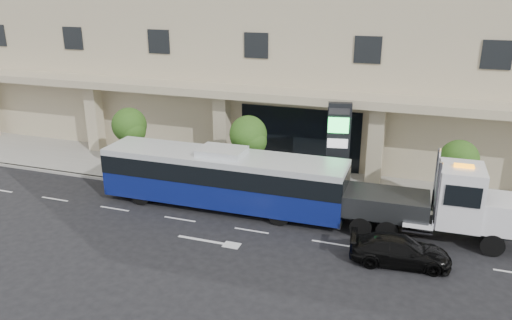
{
  "coord_description": "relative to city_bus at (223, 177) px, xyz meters",
  "views": [
    {
      "loc": [
        7.48,
        -22.6,
        11.62
      ],
      "look_at": [
        -0.97,
        2.0,
        2.48
      ],
      "focal_mm": 35.0,
      "sensor_mm": 36.0,
      "label": 1
    }
  ],
  "objects": [
    {
      "name": "tow_truck",
      "position": [
        11.17,
        0.0,
        0.01
      ],
      "size": [
        9.32,
        2.51,
        4.24
      ],
      "rotation": [
        0.0,
        0.0,
        0.02
      ],
      "color": "#2D3033",
      "rests_on": "ground"
    },
    {
      "name": "tree_mid",
      "position": [
        0.48,
        2.88,
        1.53
      ],
      "size": [
        2.28,
        2.2,
        4.38
      ],
      "color": "#422B19",
      "rests_on": "sidewalk"
    },
    {
      "name": "sidewalk",
      "position": [
        2.45,
        4.29,
        -1.66
      ],
      "size": [
        120.0,
        6.0,
        0.15
      ],
      "primitive_type": "cube",
      "color": "gray",
      "rests_on": "ground"
    },
    {
      "name": "black_sedan",
      "position": [
        9.65,
        -3.01,
        -1.1
      ],
      "size": [
        4.52,
        2.22,
        1.26
      ],
      "primitive_type": "imported",
      "rotation": [
        0.0,
        0.0,
        1.68
      ],
      "color": "black",
      "rests_on": "ground"
    },
    {
      "name": "convention_center",
      "position": [
        2.45,
        14.71,
        8.24
      ],
      "size": [
        60.0,
        17.6,
        20.0
      ],
      "color": "#B8AA8A",
      "rests_on": "ground"
    },
    {
      "name": "curb",
      "position": [
        2.45,
        1.29,
        -1.66
      ],
      "size": [
        120.0,
        0.3,
        0.15
      ],
      "primitive_type": "cube",
      "color": "gray",
      "rests_on": "ground"
    },
    {
      "name": "city_bus",
      "position": [
        0.0,
        0.0,
        0.0
      ],
      "size": [
        13.45,
        2.93,
        3.4
      ],
      "rotation": [
        0.0,
        0.0,
        0.01
      ],
      "color": "black",
      "rests_on": "ground"
    },
    {
      "name": "signage_pylon",
      "position": [
        5.55,
        3.89,
        1.12
      ],
      "size": [
        1.38,
        0.71,
        5.31
      ],
      "rotation": [
        0.0,
        0.0,
        0.18
      ],
      "color": "black",
      "rests_on": "sidewalk"
    },
    {
      "name": "tree_right",
      "position": [
        11.98,
        2.88,
        1.3
      ],
      "size": [
        2.1,
        2.0,
        4.04
      ],
      "color": "#422B19",
      "rests_on": "sidewalk"
    },
    {
      "name": "tree_left",
      "position": [
        -7.52,
        2.88,
        1.38
      ],
      "size": [
        2.27,
        2.2,
        4.22
      ],
      "color": "#422B19",
      "rests_on": "sidewalk"
    },
    {
      "name": "ground",
      "position": [
        2.45,
        -0.71,
        -1.73
      ],
      "size": [
        120.0,
        120.0,
        0.0
      ],
      "primitive_type": "plane",
      "color": "black",
      "rests_on": "ground"
    }
  ]
}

